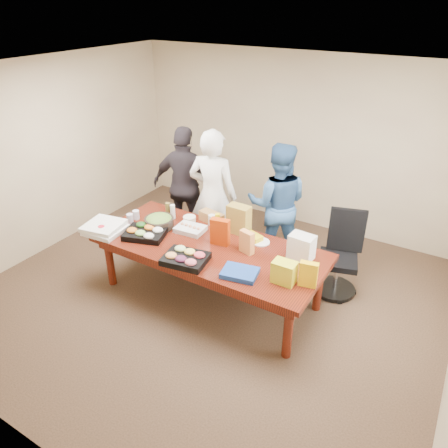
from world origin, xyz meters
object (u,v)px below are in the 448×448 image
Objects in this scene: person_right at (277,204)px; salad_bowl at (159,222)px; office_chair at (339,257)px; sheet_cake at (190,229)px; conference_table at (210,271)px; person_center at (213,196)px.

salad_bowl is (-1.12, -1.17, -0.06)m from person_right.
office_chair reaches higher than sheet_cake.
office_chair is 0.61× the size of person_right.
office_chair reaches higher than conference_table.
salad_bowl is (-0.31, -0.81, -0.13)m from person_center.
salad_bowl is (-0.41, -0.11, 0.03)m from sheet_cake.
office_chair is 2.95× the size of sheet_cake.
conference_table is 1.61m from office_chair.
sheet_cake is 0.43m from salad_bowl.
office_chair is 2.77× the size of salad_bowl.
sheet_cake reaches higher than conference_table.
conference_table is 7.85× the size of sheet_cake.
person_right reaches higher than conference_table.
person_right is at bearing 52.07° from sheet_cake.
person_center reaches higher than sheet_cake.
salad_bowl is at bearing -174.89° from office_chair.
sheet_cake is 0.94× the size of salad_bowl.
salad_bowl reaches higher than conference_table.
office_chair is at bearing 139.63° from person_right.
salad_bowl is at bearing 176.00° from conference_table.
salad_bowl is at bearing 58.69° from person_center.
person_center is at bearing 2.14° from person_right.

